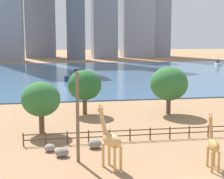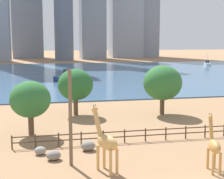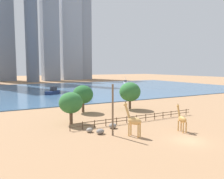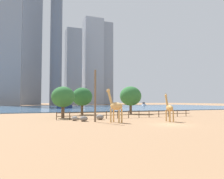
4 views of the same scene
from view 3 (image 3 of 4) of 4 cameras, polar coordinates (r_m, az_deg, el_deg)
ground_plane at (r=103.74m, az=-15.07°, el=-0.04°), size 400.00×400.00×0.00m
harbor_water at (r=100.82m, az=-14.69°, el=-0.13°), size 180.00×86.00×0.20m
giraffe_tall at (r=35.94m, az=17.77°, el=-7.38°), size 1.06×2.62×4.28m
giraffe_companion at (r=32.02m, az=5.64°, el=-8.10°), size 1.97×2.96×5.00m
utility_pole at (r=31.95m, az=0.18°, el=-5.39°), size 0.28×0.28×7.60m
boulder_near_fence at (r=34.51m, az=-5.90°, el=-10.47°), size 1.01×0.94×0.70m
boulder_by_pole at (r=36.43m, az=0.17°, el=-9.45°), size 1.28×1.15×0.86m
boulder_small at (r=33.50m, az=-3.09°, el=-10.87°), size 1.22×1.06×0.80m
enclosure_fence at (r=40.83m, az=6.68°, el=-7.35°), size 26.12×0.14×1.30m
tree_left_large at (r=52.52m, az=4.71°, el=-0.63°), size 5.08×5.08×6.50m
tree_center_broad at (r=49.16m, az=-7.61°, el=-1.31°), size 4.58×4.58×6.09m
tree_right_tall at (r=39.35m, az=-10.70°, el=-3.46°), size 4.19×4.19×5.67m
boat_ferry at (r=84.40m, az=-15.23°, el=-0.53°), size 6.19×5.78×2.75m
boat_sailboat at (r=138.43m, az=3.55°, el=1.91°), size 3.00×5.07×4.30m
skyline_block_central at (r=179.90m, az=-15.91°, el=12.12°), size 12.05×13.15×61.74m
skyline_tower_glass at (r=190.81m, az=-26.75°, el=17.45°), size 15.37×11.46×101.71m
skyline_block_right at (r=168.62m, az=-20.44°, el=18.27°), size 8.66×8.66×95.50m
skyline_tower_short at (r=202.23m, az=-8.02°, el=13.41°), size 13.45×15.80×74.85m
skyline_block_wide at (r=195.08m, az=-10.81°, el=13.94°), size 16.78×12.77×76.76m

